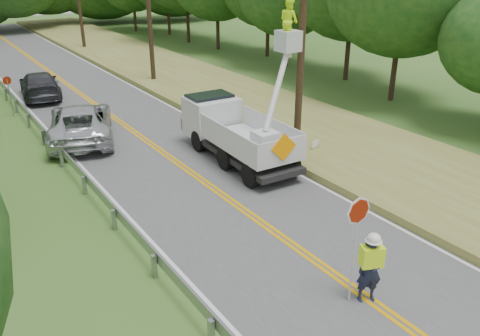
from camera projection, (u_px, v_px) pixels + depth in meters
ground at (373, 303)px, 12.24m from camera, size 140.00×140.00×0.00m
road at (145, 140)px, 22.90m from camera, size 7.20×96.00×0.03m
guardrail at (51, 140)px, 21.33m from camera, size 0.18×48.00×0.77m
utility_poles at (203, 11)px, 25.62m from camera, size 1.60×43.30×10.00m
tall_grass_verge at (267, 112)px, 26.45m from camera, size 7.00×96.00×0.30m
flagger at (370, 265)px, 11.91m from camera, size 1.13×0.66×2.91m
bucket_truck at (232, 121)px, 20.79m from camera, size 3.65×6.62×6.45m
suv_silver at (81, 122)px, 22.68m from camera, size 4.49×6.55×1.66m
suv_darkgrey at (40, 85)px, 29.48m from camera, size 2.85×5.49×1.52m
stop_sign_permanent at (9, 91)px, 25.67m from camera, size 0.46×0.13×2.19m
yard_sign at (315, 144)px, 21.08m from camera, size 0.46×0.12×0.67m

